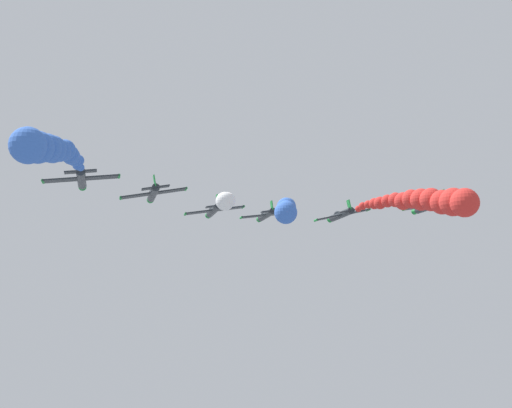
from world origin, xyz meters
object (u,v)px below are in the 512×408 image
object	(u,v)px
airplane_right_outer	(430,206)
airplane_left_inner	(214,210)
airplane_right_inner	(341,215)
airplane_left_outer	(153,193)
airplane_trailing	(81,179)
airplane_lead	(266,215)

from	to	relation	value
airplane_right_outer	airplane_left_inner	bearing A→B (deg)	162.35
airplane_right_inner	airplane_left_outer	distance (m)	32.13
airplane_right_inner	airplane_left_outer	size ratio (longest dim) A/B	1.00
airplane_right_inner	airplane_trailing	bearing A→B (deg)	-156.94
airplane_left_inner	airplane_trailing	world-z (taller)	airplane_trailing
airplane_left_inner	airplane_left_outer	world-z (taller)	airplane_left_outer
airplane_lead	airplane_left_inner	distance (m)	13.87
airplane_left_inner	airplane_left_outer	size ratio (longest dim) A/B	1.00
airplane_right_inner	airplane_left_inner	bearing A→B (deg)	178.76
airplane_trailing	airplane_right_outer	bearing A→B (deg)	8.41
airplane_lead	airplane_trailing	size ratio (longest dim) A/B	1.00
airplane_left_outer	airplane_lead	bearing A→B (deg)	40.01
airplane_left_outer	airplane_trailing	xyz separation A→B (m)	(-9.63, -9.14, -0.18)
airplane_left_inner	airplane_right_inner	bearing A→B (deg)	-1.24
airplane_right_inner	airplane_trailing	xyz separation A→B (m)	(-40.69, -17.32, 0.65)
airplane_left_inner	airplane_right_inner	world-z (taller)	airplane_left_inner
airplane_right_inner	airplane_right_outer	world-z (taller)	airplane_right_outer
airplane_lead	airplane_trailing	xyz separation A→B (m)	(-30.43, -26.59, -0.35)
airplane_lead	airplane_right_inner	bearing A→B (deg)	-42.09
airplane_right_inner	airplane_left_outer	world-z (taller)	airplane_left_outer
airplane_lead	airplane_left_outer	xyz separation A→B (m)	(-20.79, -17.45, -0.17)
airplane_left_inner	airplane_trailing	size ratio (longest dim) A/B	1.00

